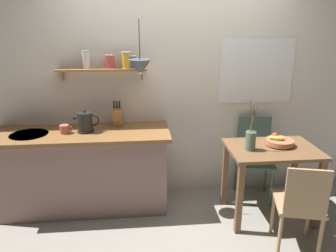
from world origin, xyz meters
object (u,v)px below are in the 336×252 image
object	(u,v)px
electric_kettle	(85,122)
pendant_lamp	(140,67)
dining_chair_far	(254,153)
knife_block	(117,116)
dining_table	(271,161)
fruit_bowl	(279,141)
dining_chair_near	(301,204)
twig_vase	(251,140)
coffee_mug_by_sink	(65,129)

from	to	relation	value
electric_kettle	pendant_lamp	distance (m)	0.80
dining_chair_far	knife_block	xyz separation A→B (m)	(-1.54, 0.04, 0.48)
dining_table	knife_block	world-z (taller)	knife_block
electric_kettle	fruit_bowl	bearing A→B (deg)	-7.72
dining_chair_near	knife_block	distance (m)	1.98
dining_chair_near	twig_vase	xyz separation A→B (m)	(-0.27, 0.57, 0.38)
fruit_bowl	pendant_lamp	size ratio (longest dim) A/B	0.53
dining_table	dining_chair_far	bearing A→B (deg)	92.02
twig_vase	coffee_mug_by_sink	xyz separation A→B (m)	(-1.83, 0.33, 0.06)
coffee_mug_by_sink	pendant_lamp	xyz separation A→B (m)	(0.78, -0.03, 0.62)
dining_chair_far	twig_vase	xyz separation A→B (m)	(-0.23, -0.47, 0.35)
electric_kettle	knife_block	distance (m)	0.35
dining_table	pendant_lamp	bearing A→B (deg)	168.36
dining_table	knife_block	xyz separation A→B (m)	(-1.56, 0.48, 0.38)
knife_block	coffee_mug_by_sink	distance (m)	0.56
dining_table	dining_chair_near	size ratio (longest dim) A/B	1.01
twig_vase	knife_block	world-z (taller)	twig_vase
dining_table	coffee_mug_by_sink	size ratio (longest dim) A/B	6.79
dining_table	knife_block	size ratio (longest dim) A/B	3.07
fruit_bowl	dining_chair_far	bearing A→B (deg)	104.96
dining_table	twig_vase	distance (m)	0.36
dining_chair_near	coffee_mug_by_sink	xyz separation A→B (m)	(-2.11, 0.90, 0.44)
dining_chair_far	pendant_lamp	world-z (taller)	pendant_lamp
electric_kettle	twig_vase	bearing A→B (deg)	-12.42
dining_chair_far	pendant_lamp	distance (m)	1.66
pendant_lamp	coffee_mug_by_sink	bearing A→B (deg)	178.07
dining_table	twig_vase	bearing A→B (deg)	-171.81
twig_vase	pendant_lamp	xyz separation A→B (m)	(-1.05, 0.30, 0.68)
dining_chair_far	knife_block	size ratio (longest dim) A/B	3.27
dining_table	twig_vase	world-z (taller)	twig_vase
fruit_bowl	coffee_mug_by_sink	distance (m)	2.19
twig_vase	electric_kettle	world-z (taller)	twig_vase
dining_chair_near	fruit_bowl	size ratio (longest dim) A/B	3.18
knife_block	coffee_mug_by_sink	size ratio (longest dim) A/B	2.21
electric_kettle	dining_chair_far	bearing A→B (deg)	3.51
dining_chair_near	knife_block	bearing A→B (deg)	145.78
twig_vase	coffee_mug_by_sink	distance (m)	1.87
fruit_bowl	electric_kettle	distance (m)	1.99
dining_table	coffee_mug_by_sink	distance (m)	2.13
knife_block	coffee_mug_by_sink	world-z (taller)	knife_block
dining_chair_near	coffee_mug_by_sink	size ratio (longest dim) A/B	6.74
dining_table	dining_chair_near	xyz separation A→B (m)	(0.03, -0.60, -0.13)
twig_vase	electric_kettle	bearing A→B (deg)	167.58
dining_chair_near	fruit_bowl	distance (m)	0.73
dining_chair_near	pendant_lamp	distance (m)	1.91
dining_table	coffee_mug_by_sink	world-z (taller)	coffee_mug_by_sink
knife_block	pendant_lamp	size ratio (longest dim) A/B	0.56
dining_chair_far	fruit_bowl	bearing A→B (deg)	-75.04
fruit_bowl	coffee_mug_by_sink	size ratio (longest dim) A/B	2.12
knife_block	coffee_mug_by_sink	xyz separation A→B (m)	(-0.53, -0.18, -0.07)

